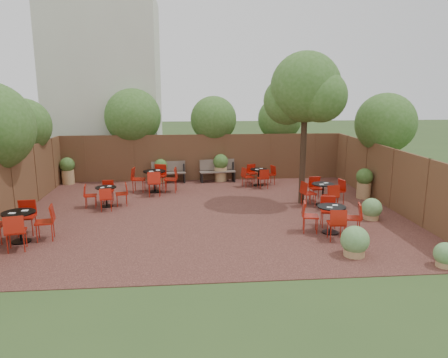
{
  "coord_description": "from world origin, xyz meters",
  "views": [
    {
      "loc": [
        -0.7,
        -12.87,
        3.87
      ],
      "look_at": [
        0.5,
        0.5,
        1.0
      ],
      "focal_mm": 33.57,
      "sensor_mm": 36.0,
      "label": 1
    }
  ],
  "objects": [
    {
      "name": "park_bench_left",
      "position": [
        -1.49,
        4.62,
        0.48
      ],
      "size": [
        1.48,
        0.64,
        0.89
      ],
      "rotation": [
        0.0,
        0.0,
        0.12
      ],
      "color": "brown",
      "rests_on": "courtyard_paving"
    },
    {
      "name": "fence_left",
      "position": [
        -6.0,
        0.0,
        1.0
      ],
      "size": [
        0.08,
        10.0,
        2.0
      ],
      "primitive_type": "cube",
      "color": "#512E1E",
      "rests_on": "ground"
    },
    {
      "name": "courtyard_tree",
      "position": [
        3.21,
        0.85,
        3.79
      ],
      "size": [
        2.55,
        2.45,
        5.1
      ],
      "rotation": [
        0.0,
        0.0,
        -0.3
      ],
      "color": "black",
      "rests_on": "courtyard_paving"
    },
    {
      "name": "planters",
      "position": [
        -0.21,
        3.86,
        0.61
      ],
      "size": [
        11.9,
        3.99,
        1.16
      ],
      "color": "tan",
      "rests_on": "courtyard_paving"
    },
    {
      "name": "bistro_tables",
      "position": [
        -0.44,
        0.5,
        0.46
      ],
      "size": [
        10.49,
        7.45,
        0.95
      ],
      "color": "black",
      "rests_on": "courtyard_paving"
    },
    {
      "name": "ground",
      "position": [
        0.0,
        0.0,
        0.0
      ],
      "size": [
        80.0,
        80.0,
        0.0
      ],
      "primitive_type": "plane",
      "color": "#354F23",
      "rests_on": "ground"
    },
    {
      "name": "neighbour_building",
      "position": [
        -4.5,
        8.0,
        4.0
      ],
      "size": [
        5.0,
        4.0,
        8.0
      ],
      "primitive_type": "cube",
      "color": "beige",
      "rests_on": "ground"
    },
    {
      "name": "fence_right",
      "position": [
        6.0,
        0.0,
        1.0
      ],
      "size": [
        0.08,
        10.0,
        2.0
      ],
      "primitive_type": "cube",
      "color": "#512E1E",
      "rests_on": "ground"
    },
    {
      "name": "park_bench_right",
      "position": [
        0.59,
        4.63,
        0.5
      ],
      "size": [
        1.56,
        0.68,
        0.94
      ],
      "rotation": [
        0.0,
        0.0,
        0.13
      ],
      "color": "brown",
      "rests_on": "courtyard_paving"
    },
    {
      "name": "overhang_foliage",
      "position": [
        -2.38,
        2.41,
        2.69
      ],
      "size": [
        15.54,
        10.51,
        2.67
      ],
      "color": "#345C1D",
      "rests_on": "ground"
    },
    {
      "name": "fence_back",
      "position": [
        0.0,
        5.0,
        1.0
      ],
      "size": [
        12.0,
        0.08,
        2.0
      ],
      "primitive_type": "cube",
      "color": "#512E1E",
      "rests_on": "ground"
    },
    {
      "name": "low_shrubs",
      "position": [
        4.11,
        -3.11,
        0.34
      ],
      "size": [
        2.35,
        4.06,
        0.73
      ],
      "color": "tan",
      "rests_on": "courtyard_paving"
    },
    {
      "name": "courtyard_paving",
      "position": [
        0.0,
        0.0,
        0.01
      ],
      "size": [
        12.0,
        10.0,
        0.02
      ],
      "primitive_type": "cube",
      "color": "#331A14",
      "rests_on": "ground"
    }
  ]
}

